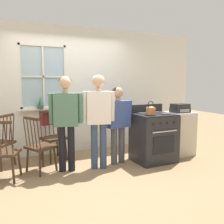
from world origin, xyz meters
The scene contains 15 objects.
ground_plane centered at (0.00, 0.00, 0.00)m, with size 16.00×16.00×0.00m, color #937551.
wall_back centered at (0.03, 1.40, 1.33)m, with size 6.40×0.16×2.70m.
chair_by_window centered at (-0.48, 0.96, 0.44)m, with size 0.52×0.51×0.97m.
chair_near_wall centered at (-1.43, 0.92, 0.44)m, with size 0.58×0.58×0.97m.
chair_center_cluster centered at (-0.83, 0.38, 0.44)m, with size 0.55×0.56×0.97m.
chair_near_stove centered at (-1.39, 0.25, 0.44)m, with size 0.54×0.53×0.97m.
person_elderly_left centered at (-0.40, 0.24, 1.00)m, with size 0.56×0.31×1.63m.
person_teen_center centered at (0.15, 0.13, 1.01)m, with size 0.57×0.31×1.65m.
person_adult_right centered at (0.57, 0.22, 0.87)m, with size 0.61×0.28×1.44m.
stove centered at (1.26, 0.05, 0.47)m, with size 0.76×0.68×1.08m.
kettle centered at (1.09, -0.08, 1.02)m, with size 0.21×0.17×0.25m.
potted_plant centered at (-0.65, 1.31, 1.07)m, with size 0.13×0.12×0.28m.
handbag centered at (-0.55, 1.18, 0.80)m, with size 0.24×0.23×0.31m.
side_counter centered at (2.00, 0.20, 0.45)m, with size 0.55×0.50×0.90m.
stereo centered at (2.00, 0.18, 0.99)m, with size 0.34×0.29×0.18m.
Camera 1 is at (-1.48, -3.86, 1.56)m, focal length 40.00 mm.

